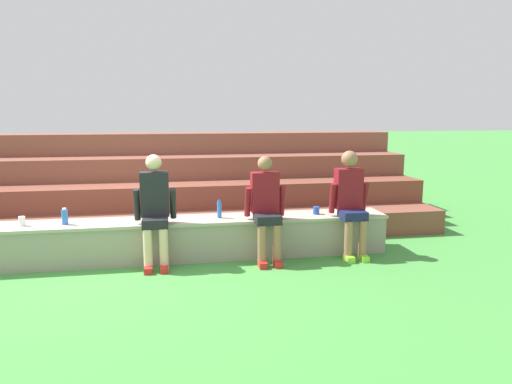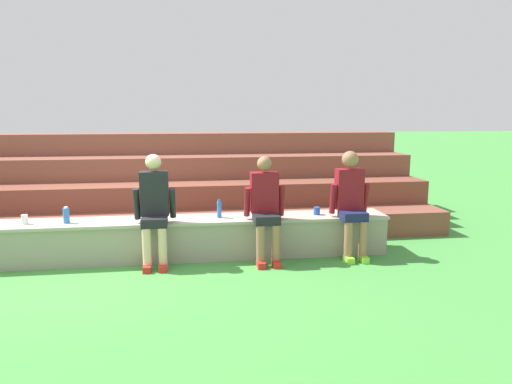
# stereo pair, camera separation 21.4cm
# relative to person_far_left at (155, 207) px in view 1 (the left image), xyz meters

# --- Properties ---
(ground_plane) EXTENTS (80.00, 80.00, 0.00)m
(ground_plane) POSITION_rel_person_far_left_xyz_m (-0.61, -0.01, -0.78)
(ground_plane) COLOR #428E3D
(stone_seating_wall) EXTENTS (7.61, 0.60, 0.55)m
(stone_seating_wall) POSITION_rel_person_far_left_xyz_m (-0.61, 0.27, -0.49)
(stone_seating_wall) COLOR gray
(stone_seating_wall) RESTS_ON ground
(brick_bleachers) EXTENTS (10.42, 2.94, 1.58)m
(brick_bleachers) POSITION_rel_person_far_left_xyz_m (-0.61, 2.64, -0.19)
(brick_bleachers) COLOR brown
(brick_bleachers) RESTS_ON ground
(person_far_left) EXTENTS (0.54, 0.53, 1.45)m
(person_far_left) POSITION_rel_person_far_left_xyz_m (0.00, 0.00, 0.00)
(person_far_left) COLOR beige
(person_far_left) RESTS_ON ground
(person_left_of_center) EXTENTS (0.55, 0.58, 1.41)m
(person_left_of_center) POSITION_rel_person_far_left_xyz_m (1.45, -0.02, -0.03)
(person_left_of_center) COLOR #996B4C
(person_left_of_center) RESTS_ON ground
(person_center) EXTENTS (0.55, 0.58, 1.46)m
(person_center) POSITION_rel_person_far_left_xyz_m (2.64, 0.01, 0.01)
(person_center) COLOR #996B4C
(person_center) RESTS_ON ground
(water_bottle_near_left) EXTENTS (0.06, 0.06, 0.25)m
(water_bottle_near_left) POSITION_rel_person_far_left_xyz_m (0.85, 0.27, -0.12)
(water_bottle_near_left) COLOR blue
(water_bottle_near_left) RESTS_ON stone_seating_wall
(water_bottle_near_right) EXTENTS (0.08, 0.08, 0.22)m
(water_bottle_near_right) POSITION_rel_person_far_left_xyz_m (-1.15, 0.23, -0.13)
(water_bottle_near_right) COLOR blue
(water_bottle_near_right) RESTS_ON stone_seating_wall
(plastic_cup_left_end) EXTENTS (0.09, 0.09, 0.11)m
(plastic_cup_left_end) POSITION_rel_person_far_left_xyz_m (2.23, 0.27, -0.18)
(plastic_cup_left_end) COLOR blue
(plastic_cup_left_end) RESTS_ON stone_seating_wall
(plastic_cup_middle) EXTENTS (0.08, 0.08, 0.12)m
(plastic_cup_middle) POSITION_rel_person_far_left_xyz_m (-1.68, 0.25, -0.17)
(plastic_cup_middle) COLOR white
(plastic_cup_middle) RESTS_ON stone_seating_wall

